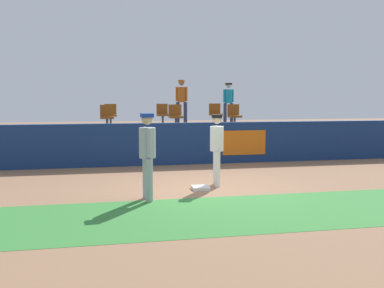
% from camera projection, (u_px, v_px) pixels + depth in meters
% --- Properties ---
extents(ground_plane, '(60.00, 60.00, 0.00)m').
position_uv_depth(ground_plane, '(209.00, 189.00, 10.97)').
color(ground_plane, '#936B4C').
extents(grass_foreground_strip, '(18.00, 2.80, 0.01)m').
position_uv_depth(grass_foreground_strip, '(238.00, 213.00, 8.69)').
color(grass_foreground_strip, '#388438').
rests_on(grass_foreground_strip, ground_plane).
extents(first_base, '(0.40, 0.40, 0.08)m').
position_uv_depth(first_base, '(200.00, 188.00, 10.86)').
color(first_base, white).
rests_on(first_base, ground_plane).
extents(player_fielder_home, '(0.40, 0.54, 1.78)m').
position_uv_depth(player_fielder_home, '(217.00, 145.00, 11.25)').
color(player_fielder_home, white).
rests_on(player_fielder_home, ground_plane).
extents(player_runner_visitor, '(0.39, 0.52, 1.88)m').
position_uv_depth(player_runner_visitor, '(147.00, 150.00, 9.66)').
color(player_runner_visitor, '#9EA3AD').
rests_on(player_runner_visitor, ground_plane).
extents(field_wall, '(18.00, 0.26, 1.37)m').
position_uv_depth(field_wall, '(180.00, 144.00, 14.80)').
color(field_wall, navy).
rests_on(field_wall, ground_plane).
extents(bleacher_platform, '(18.00, 4.80, 1.10)m').
position_uv_depth(bleacher_platform, '(168.00, 140.00, 17.31)').
color(bleacher_platform, '#59595E').
rests_on(bleacher_platform, ground_plane).
extents(seat_back_right, '(0.47, 0.44, 0.84)m').
position_uv_depth(seat_back_right, '(215.00, 113.00, 18.28)').
color(seat_back_right, '#4C4C51').
rests_on(seat_back_right, bleacher_platform).
extents(seat_front_right, '(0.44, 0.44, 0.84)m').
position_uv_depth(seat_front_right, '(234.00, 114.00, 16.57)').
color(seat_front_right, '#4C4C51').
rests_on(seat_front_right, bleacher_platform).
extents(seat_front_left, '(0.47, 0.44, 0.84)m').
position_uv_depth(seat_front_left, '(107.00, 115.00, 15.64)').
color(seat_front_left, '#4C4C51').
rests_on(seat_front_left, bleacher_platform).
extents(seat_back_left, '(0.46, 0.44, 0.84)m').
position_uv_depth(seat_back_left, '(110.00, 113.00, 17.42)').
color(seat_back_left, '#4C4C51').
rests_on(seat_back_left, bleacher_platform).
extents(seat_back_center, '(0.44, 0.44, 0.84)m').
position_uv_depth(seat_back_center, '(162.00, 113.00, 17.84)').
color(seat_back_center, '#4C4C51').
rests_on(seat_back_center, bleacher_platform).
extents(seat_front_center, '(0.47, 0.44, 0.84)m').
position_uv_depth(seat_front_center, '(176.00, 115.00, 16.13)').
color(seat_front_center, '#4C4C51').
rests_on(seat_front_center, bleacher_platform).
extents(spectator_hooded, '(0.47, 0.45, 1.81)m').
position_uv_depth(spectator_hooded, '(182.00, 98.00, 18.76)').
color(spectator_hooded, '#33384C').
rests_on(spectator_hooded, bleacher_platform).
extents(spectator_capped, '(0.48, 0.35, 1.70)m').
position_uv_depth(spectator_capped, '(228.00, 100.00, 19.43)').
color(spectator_capped, '#33384C').
rests_on(spectator_capped, bleacher_platform).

